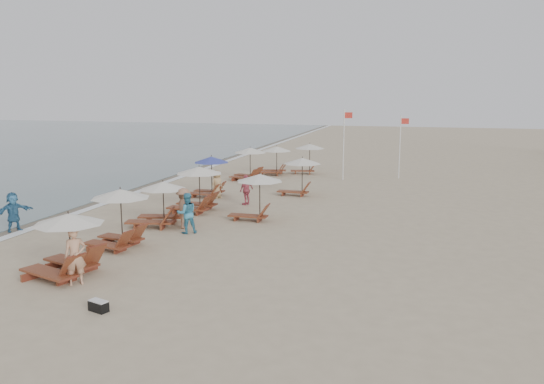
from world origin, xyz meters
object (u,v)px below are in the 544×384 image
(waterline_walker, at_px, (13,212))
(lounger_station_1, at_px, (116,218))
(inland_station_1, at_px, (299,171))
(beachgoer_far_a, at_px, (246,190))
(lounger_station_5, at_px, (247,164))
(lounger_station_0, at_px, (63,246))
(inland_station_0, at_px, (255,191))
(flag_pole_near, at_px, (344,141))
(lounger_station_6, at_px, (274,160))
(beachgoer_mid_a, at_px, (187,213))
(beachgoer_mid_b, at_px, (184,208))
(inland_station_2, at_px, (307,154))
(beachgoer_far_b, at_px, (217,184))
(beachgoer_near, at_px, (75,256))
(lounger_station_3, at_px, (195,190))
(lounger_station_2, at_px, (158,205))
(lounger_station_4, at_px, (208,177))
(duffel_bag, at_px, (99,306))

(waterline_walker, bearing_deg, lounger_station_1, -72.23)
(inland_station_1, height_order, beachgoer_far_a, inland_station_1)
(lounger_station_5, bearing_deg, lounger_station_0, -88.79)
(inland_station_0, relative_size, flag_pole_near, 0.53)
(lounger_station_6, bearing_deg, beachgoer_mid_a, -86.91)
(lounger_station_1, distance_m, inland_station_1, 13.66)
(beachgoer_mid_b, bearing_deg, inland_station_2, -28.43)
(lounger_station_6, height_order, beachgoer_far_b, lounger_station_6)
(lounger_station_6, bearing_deg, inland_station_2, 27.22)
(inland_station_1, xyz_separation_m, waterline_walker, (-10.17, -11.80, -0.56))
(lounger_station_0, xyz_separation_m, beachgoer_mid_b, (1.09, 7.23, -0.11))
(beachgoer_near, distance_m, beachgoer_mid_a, 7.05)
(beachgoer_far_a, height_order, waterline_walker, waterline_walker)
(lounger_station_5, bearing_deg, beachgoer_mid_b, -83.68)
(lounger_station_1, xyz_separation_m, lounger_station_3, (0.27, 7.10, -0.06))
(lounger_station_2, relative_size, beachgoer_far_a, 1.64)
(lounger_station_4, distance_m, inland_station_0, 6.82)
(lounger_station_2, bearing_deg, flag_pole_near, 68.15)
(beachgoer_far_b, bearing_deg, lounger_station_0, -158.47)
(beachgoer_mid_a, xyz_separation_m, flag_pole_near, (4.37, 16.57, 1.80))
(lounger_station_2, bearing_deg, inland_station_1, 63.38)
(inland_station_1, distance_m, duffel_bag, 18.98)
(lounger_station_2, xyz_separation_m, beachgoer_mid_b, (1.37, -0.17, -0.03))
(lounger_station_0, xyz_separation_m, beachgoer_far_a, (2.17, 13.00, -0.20))
(lounger_station_6, xyz_separation_m, inland_station_0, (3.08, -14.56, 0.35))
(lounger_station_4, distance_m, lounger_station_6, 9.51)
(lounger_station_4, bearing_deg, lounger_station_6, 81.63)
(lounger_station_6, distance_m, beachgoer_mid_a, 17.76)
(beachgoer_mid_a, height_order, flag_pole_near, flag_pole_near)
(beachgoer_far_b, bearing_deg, duffel_bag, -148.99)
(inland_station_2, distance_m, duffel_bag, 27.75)
(inland_station_1, xyz_separation_m, beachgoer_mid_a, (-2.68, -10.06, -0.54))
(lounger_station_4, bearing_deg, inland_station_2, 70.98)
(inland_station_2, xyz_separation_m, beachgoer_mid_a, (-1.30, -18.89, -0.58))
(lounger_station_2, bearing_deg, lounger_station_5, 90.73)
(inland_station_2, bearing_deg, duffel_bag, -90.16)
(lounger_station_1, bearing_deg, waterline_walker, 168.83)
(inland_station_0, distance_m, beachgoer_mid_b, 3.57)
(inland_station_2, relative_size, flag_pole_near, 0.53)
(beachgoer_far_a, relative_size, flag_pole_near, 0.34)
(lounger_station_5, distance_m, lounger_station_6, 3.19)
(lounger_station_0, xyz_separation_m, waterline_walker, (-5.90, 4.68, -0.15))
(beachgoer_near, relative_size, duffel_bag, 2.93)
(beachgoer_far_a, bearing_deg, flag_pole_near, -176.62)
(lounger_station_4, bearing_deg, lounger_station_5, 87.39)
(inland_station_1, bearing_deg, waterline_walker, -130.78)
(beachgoer_mid_b, height_order, duffel_bag, beachgoer_mid_b)
(lounger_station_0, distance_m, lounger_station_3, 10.64)
(beachgoer_mid_a, xyz_separation_m, waterline_walker, (-7.50, -1.73, -0.02))
(lounger_station_0, xyz_separation_m, lounger_station_4, (-0.74, 14.74, 0.15))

